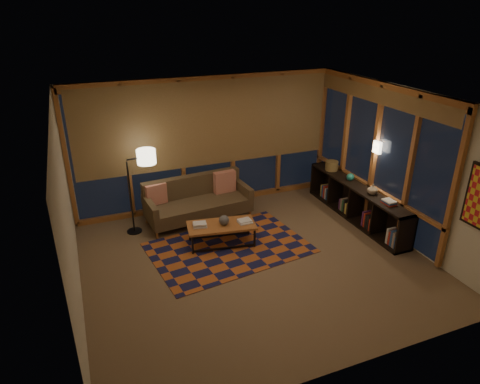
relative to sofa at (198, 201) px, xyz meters
name	(u,v)px	position (x,y,z in m)	size (l,w,h in m)	color
floor	(255,261)	(0.43, -1.79, -0.41)	(5.50, 5.00, 0.01)	#846D4D
ceiling	(258,100)	(0.43, -1.79, 2.29)	(5.50, 5.00, 0.01)	silver
walls	(256,187)	(0.43, -1.79, 0.94)	(5.51, 5.01, 2.70)	beige
window_wall_back	(208,143)	(0.43, 0.64, 0.94)	(5.30, 0.16, 2.60)	#AC743A
window_wall_right	(373,155)	(3.11, -1.19, 0.94)	(0.16, 3.70, 2.60)	#AC743A
wall_sconce	(377,147)	(3.05, -1.34, 1.14)	(0.12, 0.18, 0.22)	#F4E7C1
sofa	(198,201)	(0.00, 0.00, 0.00)	(2.03, 0.82, 0.83)	brown
pillow_left	(156,195)	(-0.79, 0.15, 0.20)	(0.41, 0.14, 0.41)	red
pillow_right	(225,182)	(0.63, 0.23, 0.23)	(0.45, 0.15, 0.45)	red
area_rug	(229,248)	(0.18, -1.23, -0.41)	(2.68, 1.78, 0.01)	#A85321
coffee_table	(222,234)	(0.10, -1.06, -0.22)	(1.19, 0.55, 0.40)	#AC743A
book_stack_a	(200,224)	(-0.27, -0.97, 0.02)	(0.26, 0.21, 0.08)	silver
book_stack_b	(245,221)	(0.51, -1.14, 0.01)	(0.22, 0.18, 0.04)	silver
ceramic_pot	(224,220)	(0.14, -1.08, 0.07)	(0.18, 0.18, 0.18)	black
floor_lamp	(130,194)	(-1.28, -0.01, 0.37)	(0.53, 0.34, 1.58)	black
bookshelf	(356,202)	(2.92, -1.10, -0.06)	(0.40, 2.85, 0.71)	black
basket	(332,166)	(2.90, -0.18, 0.40)	(0.26, 0.26, 0.20)	olive
teal_bowl	(350,177)	(2.92, -0.82, 0.37)	(0.15, 0.15, 0.15)	#1E7D6D
vase	(373,189)	(2.92, -1.52, 0.40)	(0.19, 0.19, 0.20)	tan
shelf_book_stack	(389,202)	(2.92, -1.99, 0.34)	(0.19, 0.27, 0.08)	silver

